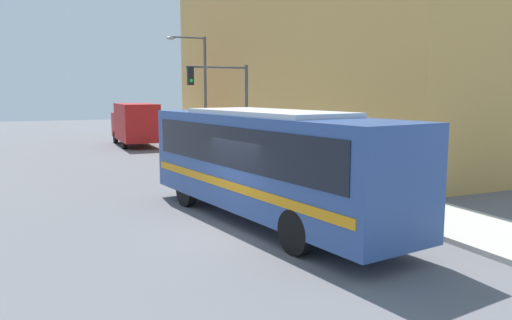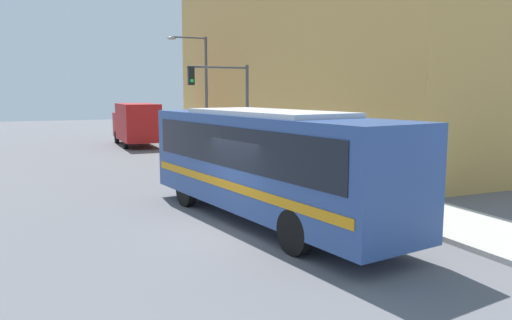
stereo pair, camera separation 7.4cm
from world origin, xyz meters
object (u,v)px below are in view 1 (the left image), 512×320
object	(u,v)px
traffic_light_pole	(226,96)
parking_meter	(260,150)
city_bus	(266,158)
delivery_truck	(134,123)
fire_hydrant	(345,185)
pedestrian_near_corner	(239,137)
street_lamp	(200,83)

from	to	relation	value
traffic_light_pole	parking_meter	xyz separation A→B (m)	(1.00, -2.04, -2.61)
city_bus	delivery_truck	distance (m)	22.90
fire_hydrant	parking_meter	size ratio (longest dim) A/B	0.55
parking_meter	pedestrian_near_corner	world-z (taller)	pedestrian_near_corner
fire_hydrant	street_lamp	xyz separation A→B (m)	(-0.09, 16.55, 3.92)
delivery_truck	pedestrian_near_corner	xyz separation A→B (m)	(4.97, -7.57, -0.59)
traffic_light_pole	pedestrian_near_corner	world-z (taller)	traffic_light_pole
traffic_light_pole	delivery_truck	bearing A→B (deg)	102.29
traffic_light_pole	city_bus	bearing A→B (deg)	-104.67
street_lamp	pedestrian_near_corner	size ratio (longest dim) A/B	4.08
parking_meter	fire_hydrant	bearing A→B (deg)	-90.00
city_bus	traffic_light_pole	xyz separation A→B (m)	(2.93, 11.18, 1.71)
city_bus	street_lamp	size ratio (longest dim) A/B	1.47
parking_meter	pedestrian_near_corner	xyz separation A→B (m)	(1.42, 6.19, 0.03)
delivery_truck	street_lamp	bearing A→B (deg)	-52.88
pedestrian_near_corner	delivery_truck	bearing A→B (deg)	123.29
fire_hydrant	traffic_light_pole	xyz separation A→B (m)	(-1.00, 9.41, 3.13)
traffic_light_pole	fire_hydrant	bearing A→B (deg)	-83.93
delivery_truck	traffic_light_pole	world-z (taller)	traffic_light_pole
delivery_truck	street_lamp	size ratio (longest dim) A/B	0.96
city_bus	pedestrian_near_corner	distance (m)	16.25
pedestrian_near_corner	street_lamp	bearing A→B (deg)	116.73
street_lamp	pedestrian_near_corner	world-z (taller)	street_lamp
delivery_truck	pedestrian_near_corner	size ratio (longest dim) A/B	3.91
fire_hydrant	city_bus	bearing A→B (deg)	-155.69
traffic_light_pole	parking_meter	distance (m)	3.46
traffic_light_pole	pedestrian_near_corner	bearing A→B (deg)	59.78
parking_meter	street_lamp	world-z (taller)	street_lamp
city_bus	delivery_truck	world-z (taller)	city_bus
fire_hydrant	parking_meter	distance (m)	7.38
city_bus	pedestrian_near_corner	xyz separation A→B (m)	(5.34, 15.33, -0.87)
fire_hydrant	traffic_light_pole	bearing A→B (deg)	96.07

